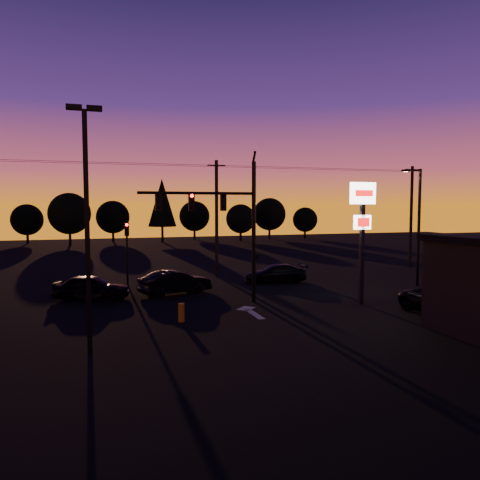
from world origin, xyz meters
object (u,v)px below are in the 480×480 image
at_px(traffic_signal_mast, 227,216).
at_px(streetlight, 418,222).
at_px(suv_parked, 447,302).
at_px(parking_lot_light, 87,213).
at_px(car_mid, 175,282).
at_px(secondary_signal, 127,245).
at_px(bollard, 181,313).
at_px(pylon_sign, 362,217).
at_px(car_left, 91,287).
at_px(car_right, 275,273).

bearing_deg(traffic_signal_mast, streetlight, 6.14).
relative_size(streetlight, suv_parked, 1.64).
bearing_deg(parking_lot_light, car_mid, 64.48).
distance_m(secondary_signal, bollard, 11.23).
bearing_deg(secondary_signal, streetlight, -17.56).
relative_size(secondary_signal, pylon_sign, 0.64).
xyz_separation_m(car_left, car_mid, (5.01, 0.31, 0.00)).
height_order(traffic_signal_mast, car_right, traffic_signal_mast).
distance_m(streetlight, car_mid, 16.85).
distance_m(pylon_sign, bollard, 11.30).
height_order(secondary_signal, streetlight, streetlight).
xyz_separation_m(secondary_signal, streetlight, (18.91, -5.99, 1.56)).
xyz_separation_m(traffic_signal_mast, pylon_sign, (7.10, -2.49, -0.02)).
bearing_deg(car_left, streetlight, -76.71).
height_order(traffic_signal_mast, car_mid, traffic_signal_mast).
height_order(streetlight, bollard, streetlight).
height_order(pylon_sign, car_left, pylon_sign).
bearing_deg(car_right, secondary_signal, -90.82).
relative_size(car_left, car_mid, 0.96).
xyz_separation_m(secondary_signal, car_mid, (2.62, -3.75, -2.12)).
relative_size(parking_lot_light, bollard, 10.34).
height_order(parking_lot_light, pylon_sign, parking_lot_light).
distance_m(secondary_signal, parking_lot_light, 14.90).
xyz_separation_m(bollard, suv_parked, (12.97, -2.84, 0.24)).
height_order(parking_lot_light, car_mid, parking_lot_light).
distance_m(parking_lot_light, car_mid, 12.72).
xyz_separation_m(pylon_sign, car_mid, (-9.38, 6.23, -4.17)).
bearing_deg(streetlight, traffic_signal_mast, -173.86).
bearing_deg(car_left, car_mid, -67.98).
height_order(streetlight, car_right, streetlight).
bearing_deg(pylon_sign, secondary_signal, 140.23).
bearing_deg(bollard, suv_parked, -12.37).
xyz_separation_m(car_left, car_right, (12.64, 2.44, -0.09)).
bearing_deg(pylon_sign, traffic_signal_mast, 160.64).
distance_m(bollard, suv_parked, 13.28).
bearing_deg(secondary_signal, car_right, -9.04).
bearing_deg(car_left, suv_parked, -101.05).
distance_m(parking_lot_light, pylon_sign, 15.19).
bearing_deg(bollard, car_left, 120.83).
relative_size(parking_lot_light, suv_parked, 1.87).
distance_m(secondary_signal, car_right, 10.61).
xyz_separation_m(streetlight, suv_parked, (-4.28, -7.70, -3.74)).
bearing_deg(car_left, bollard, -130.73).
bearing_deg(suv_parked, streetlight, 52.40).
bearing_deg(car_mid, car_left, 76.48).
relative_size(traffic_signal_mast, car_right, 1.92).
xyz_separation_m(car_mid, car_right, (7.63, 2.12, -0.09)).
distance_m(pylon_sign, car_right, 9.54).
relative_size(bollard, car_mid, 0.20).
height_order(car_right, suv_parked, suv_parked).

